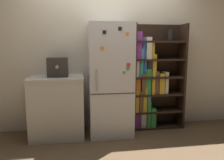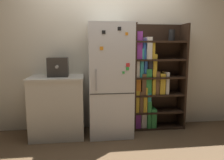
# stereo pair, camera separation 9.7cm
# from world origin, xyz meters

# --- Properties ---
(ground_plane) EXTENTS (16.00, 16.00, 0.00)m
(ground_plane) POSITION_xyz_m (0.00, 0.00, 0.00)
(ground_plane) COLOR brown
(wall_back) EXTENTS (8.00, 0.05, 2.60)m
(wall_back) POSITION_xyz_m (0.00, 0.47, 1.30)
(wall_back) COLOR beige
(wall_back) RESTS_ON ground_plane
(refrigerator) EXTENTS (0.65, 0.63, 1.70)m
(refrigerator) POSITION_xyz_m (-0.00, 0.15, 0.85)
(refrigerator) COLOR silver
(refrigerator) RESTS_ON ground_plane
(bookshelf) EXTENTS (0.87, 0.32, 1.73)m
(bookshelf) POSITION_xyz_m (0.72, 0.32, 0.79)
(bookshelf) COLOR black
(bookshelf) RESTS_ON ground_plane
(kitchen_counter) EXTENTS (0.80, 0.60, 0.92)m
(kitchen_counter) POSITION_xyz_m (-0.80, 0.16, 0.46)
(kitchen_counter) COLOR beige
(kitchen_counter) RESTS_ON ground_plane
(espresso_machine) EXTENTS (0.30, 0.30, 0.28)m
(espresso_machine) POSITION_xyz_m (-0.78, 0.17, 1.06)
(espresso_machine) COLOR #38332D
(espresso_machine) RESTS_ON kitchen_counter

